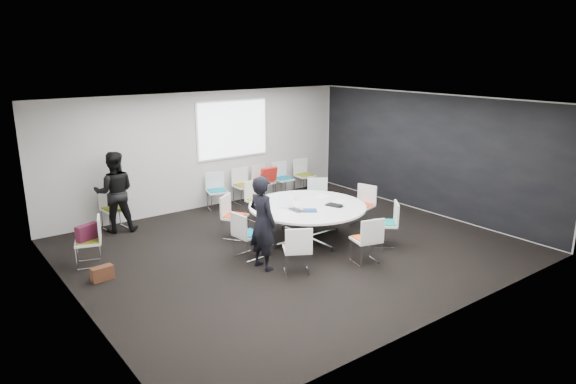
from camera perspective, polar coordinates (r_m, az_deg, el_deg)
room_shell at (r=9.74m, az=0.92°, el=1.68°), size 8.08×7.08×2.88m
conference_table at (r=10.33m, az=2.16°, el=-2.41°), size 2.35×2.35×0.73m
projection_screen at (r=12.86m, az=-6.13°, el=6.95°), size 1.90×0.03×1.35m
chair_ring_a at (r=11.39m, az=8.23°, el=-2.33°), size 0.56×0.56×0.88m
chair_ring_b at (r=11.86m, az=3.34°, el=-1.48°), size 0.63×0.63×0.88m
chair_ring_c at (r=11.67m, az=-3.35°, el=-1.77°), size 0.48×0.47×0.88m
chair_ring_d at (r=10.59m, az=-5.94°, el=-3.62°), size 0.63×0.63×0.88m
chair_ring_e at (r=9.55m, az=-4.49°, el=-5.72°), size 0.49×0.50×0.88m
chair_ring_f at (r=8.85m, az=1.03°, el=-7.40°), size 0.62×0.62×0.88m
chair_ring_g at (r=9.38m, az=8.66°, el=-6.23°), size 0.56×0.55×0.88m
chair_ring_h at (r=10.29m, az=10.76°, el=-4.37°), size 0.64×0.64×0.88m
chair_back_a at (r=12.56m, az=-7.88°, el=-0.66°), size 0.56×0.55×0.88m
chair_back_b at (r=12.98m, az=-4.93°, el=-0.05°), size 0.48×0.47×0.88m
chair_back_c at (r=13.30m, az=-2.70°, el=0.37°), size 0.53×0.52×0.88m
chair_back_d at (r=13.65m, az=-0.55°, el=0.77°), size 0.49×0.48×0.88m
chair_back_e at (r=14.03m, az=1.85°, el=1.17°), size 0.48×0.47×0.88m
chair_spare_left at (r=9.85m, az=-21.15°, el=-6.08°), size 0.57×0.58×0.88m
chair_person_back at (r=11.65m, az=-18.73°, el=-2.61°), size 0.50×0.49×0.88m
person_main at (r=8.90m, az=-2.86°, el=-3.44°), size 0.46×0.65×1.67m
person_back at (r=11.34m, az=-18.70°, el=-0.00°), size 1.01×0.90×1.72m
laptop at (r=9.95m, az=1.09°, el=-1.94°), size 0.23×0.35×0.03m
laptop_lid at (r=10.03m, az=-0.24°, el=-1.11°), size 0.16×0.27×0.22m
notebook_black at (r=10.29m, az=5.12°, el=-1.45°), size 0.30×0.35×0.02m
tablet_folio at (r=9.90m, az=2.45°, el=-2.06°), size 0.33×0.32×0.03m
papers_right at (r=10.92m, az=3.78°, el=-0.48°), size 0.34×0.27×0.00m
papers_front at (r=10.58m, az=5.66°, el=-1.04°), size 0.35×0.30×0.00m
cup at (r=10.61m, az=0.98°, el=-0.67°), size 0.08×0.08×0.09m
phone at (r=10.19m, az=5.90°, el=-1.67°), size 0.15×0.10×0.01m
maroon_bag at (r=9.74m, az=-21.43°, el=-4.19°), size 0.42×0.28×0.28m
brown_bag at (r=9.21m, az=-19.95°, el=-8.49°), size 0.37×0.19×0.24m
red_jacket at (r=13.02m, az=-2.15°, el=1.97°), size 0.44×0.17×0.36m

